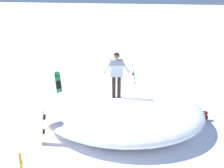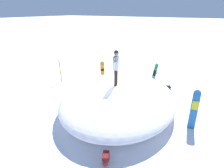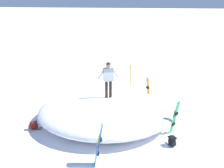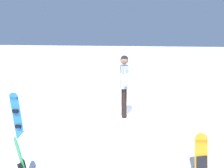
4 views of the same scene
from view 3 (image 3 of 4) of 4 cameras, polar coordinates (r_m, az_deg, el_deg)
ground at (r=13.12m, az=-2.80°, el=-7.66°), size 240.00×240.00×0.00m
snow_mound at (r=12.52m, az=-1.44°, el=-5.98°), size 6.23×7.10×1.20m
snowboarder_standing at (r=12.14m, az=-0.81°, el=1.71°), size 0.45×1.02×1.78m
snowboard_primary_upright at (r=11.66m, az=13.95°, el=-7.19°), size 0.40×0.41×1.65m
snowboard_secondary_upright at (r=14.51m, az=8.13°, el=-1.44°), size 0.35×0.33×1.66m
snowboard_tertiary_upright at (r=9.38m, az=-2.99°, el=-13.30°), size 0.37×0.40×1.73m
backpack_near at (r=11.08m, az=13.33°, el=-12.40°), size 0.56×0.48×0.42m
backpack_far at (r=12.51m, az=-17.21°, el=-8.94°), size 0.43×0.60×0.40m
trail_marker_pole at (r=17.15m, az=4.15°, el=1.95°), size 0.10×0.10×1.60m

